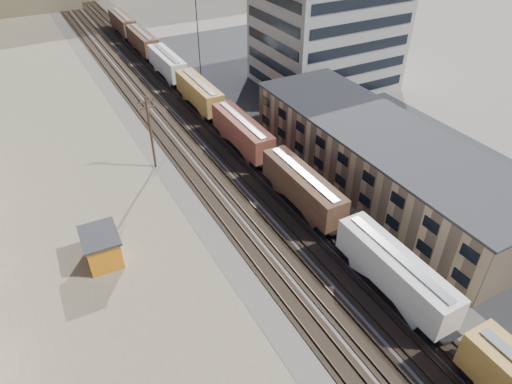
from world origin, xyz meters
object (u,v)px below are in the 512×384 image
parked_car_silver (492,209)px  maintenance_shed (102,247)px  freight_train (219,110)px  utility_pole_north (151,132)px  parked_car_blue (305,88)px

parked_car_silver → maintenance_shed: bearing=74.0°
freight_train → utility_pole_north: 13.98m
maintenance_shed → parked_car_blue: size_ratio=0.79×
freight_train → parked_car_silver: 39.22m
utility_pole_north → freight_train: bearing=26.6°
freight_train → utility_pole_north: utility_pole_north is taller
utility_pole_north → maintenance_shed: bearing=-125.3°
parked_car_silver → parked_car_blue: bearing=2.1°
utility_pole_north → parked_car_blue: 33.17m
utility_pole_north → parked_car_silver: bearing=-42.8°
utility_pole_north → parked_car_blue: (31.07, 10.72, -4.46)m
parked_car_blue → parked_car_silver: bearing=-145.2°
parked_car_silver → utility_pole_north: bearing=49.9°
parked_car_silver → freight_train: bearing=30.7°
freight_train → maintenance_shed: bearing=-137.5°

